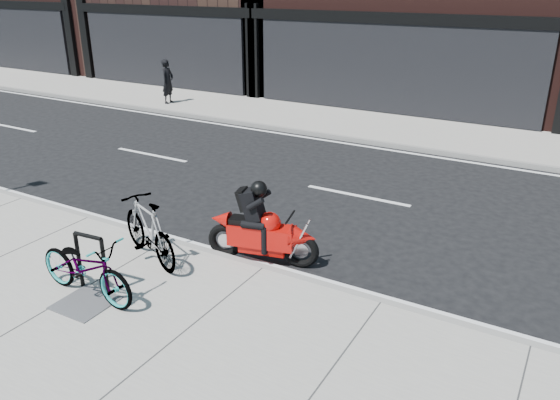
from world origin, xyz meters
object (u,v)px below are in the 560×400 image
Objects in this scene: bicycle_rear at (149,230)px; utility_grate at (86,303)px; pedestrian at (168,81)px; motorcycle at (267,230)px; bicycle_front at (86,267)px; bike_rack at (91,257)px.

bicycle_rear is 1.57m from utility_grate.
utility_grate is at bearing -152.09° from pedestrian.
bicycle_front is at bearing -137.48° from motorcycle.
pedestrian is at bearing 125.91° from bike_rack.
bicycle_front is 1.02× the size of bicycle_rear.
bicycle_rear is 1.92m from motorcycle.
bike_rack is 0.51× the size of bicycle_rear.
bicycle_rear is 0.93× the size of motorcycle.
pedestrian reaches higher than bicycle_rear.
bike_rack is 0.50× the size of bicycle_front.
bicycle_rear reaches higher than bicycle_front.
motorcycle reaches higher than bike_rack.
bicycle_front is 2.87m from motorcycle.
bicycle_front reaches higher than utility_grate.
bike_rack is 0.65m from utility_grate.
bike_rack is at bearing -151.83° from pedestrian.
utility_grate is at bearing 26.17° from bicycle_rear.
bike_rack is 0.48× the size of motorcycle.
pedestrian reaches higher than bike_rack.
bicycle_rear is at bearing -159.81° from motorcycle.
bicycle_rear is 2.38× the size of utility_grate.
bike_rack is at bearing -140.75° from motorcycle.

